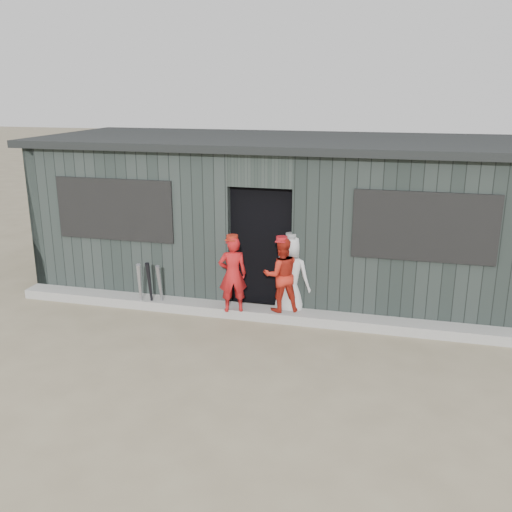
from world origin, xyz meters
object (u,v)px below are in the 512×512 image
(bat_mid, at_px, (160,287))
(player_red_left, at_px, (233,274))
(dugout, at_px, (280,214))
(bat_left, at_px, (140,286))
(player_red_right, at_px, (281,275))
(player_grey_back, at_px, (291,276))
(bat_right, at_px, (150,286))

(bat_mid, distance_m, player_red_left, 1.27)
(player_red_left, height_order, dugout, dugout)
(bat_left, xyz_separation_m, dugout, (1.85, 1.88, 0.88))
(player_red_right, bearing_deg, bat_mid, -19.33)
(dugout, bearing_deg, bat_mid, -130.65)
(bat_mid, bearing_deg, dugout, 49.35)
(bat_left, xyz_separation_m, player_grey_back, (2.34, 0.41, 0.24))
(bat_left, distance_m, player_grey_back, 2.39)
(bat_left, xyz_separation_m, bat_right, (0.15, 0.04, 0.00))
(player_red_left, height_order, player_grey_back, player_red_left)
(bat_right, xyz_separation_m, player_red_right, (2.09, 0.17, 0.31))
(dugout, bearing_deg, player_red_left, -99.66)
(player_red_left, relative_size, player_grey_back, 0.90)
(bat_mid, xyz_separation_m, dugout, (1.54, 1.80, 0.89))
(bat_left, relative_size, player_grey_back, 0.65)
(bat_mid, bearing_deg, player_red_left, -3.54)
(player_grey_back, bearing_deg, bat_right, 28.09)
(bat_mid, xyz_separation_m, bat_right, (-0.16, -0.04, 0.02))
(dugout, bearing_deg, player_grey_back, -71.59)
(player_red_left, distance_m, player_grey_back, 0.91)
(bat_left, height_order, bat_right, bat_right)
(player_red_left, relative_size, dugout, 0.14)
(player_red_left, distance_m, dugout, 1.98)
(bat_left, height_order, player_red_left, player_red_left)
(player_red_right, distance_m, player_grey_back, 0.23)
(bat_left, relative_size, player_red_left, 0.72)
(player_red_right, height_order, player_grey_back, player_grey_back)
(bat_right, bearing_deg, player_red_left, -1.61)
(bat_mid, relative_size, dugout, 0.10)
(player_grey_back, distance_m, dugout, 1.68)
(bat_right, height_order, player_grey_back, player_grey_back)
(player_grey_back, bearing_deg, dugout, -52.89)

